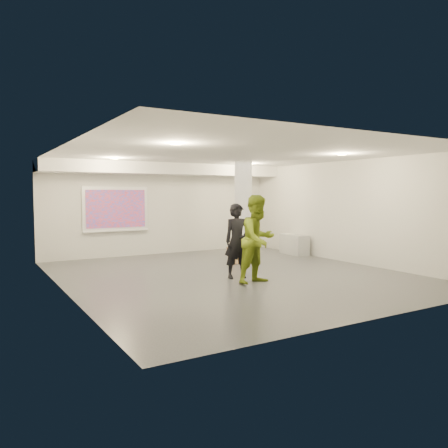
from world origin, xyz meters
TOP-DOWN VIEW (x-y plane):
  - floor at (0.00, 0.00)m, footprint 8.00×9.00m
  - ceiling at (0.00, 0.00)m, footprint 8.00×9.00m
  - wall_back at (0.00, 4.50)m, footprint 8.00×0.01m
  - wall_front at (0.00, -4.50)m, footprint 8.00×0.01m
  - wall_left at (-4.00, 0.00)m, footprint 0.01×9.00m
  - wall_right at (4.00, 0.00)m, footprint 0.01×9.00m
  - soffit_band at (0.00, 3.95)m, footprint 8.00×1.10m
  - downlight_nw at (-2.20, 2.50)m, footprint 0.22×0.22m
  - downlight_ne at (2.20, 2.50)m, footprint 0.22×0.22m
  - downlight_sw at (-2.20, -1.50)m, footprint 0.22×0.22m
  - downlight_se at (2.20, -1.50)m, footprint 0.22×0.22m
  - column at (1.50, 1.80)m, footprint 0.52×0.52m
  - projection_screen at (-1.60, 4.45)m, footprint 2.10×0.13m
  - credenza at (3.72, 2.07)m, footprint 0.58×1.18m
  - papers_stack at (3.68, 2.25)m, footprint 0.32×0.36m
  - cardboard_back at (1.08, 1.47)m, footprint 0.52×0.24m
  - cardboard_front at (0.92, 1.36)m, footprint 0.50×0.26m
  - woman at (-0.12, -0.44)m, footprint 0.71×0.53m
  - man at (-0.04, -1.19)m, footprint 1.11×0.94m

SIDE VIEW (x-z plane):
  - floor at x=0.00m, z-range -0.01..0.01m
  - cardboard_front at x=0.92m, z-range 0.00..0.52m
  - cardboard_back at x=1.08m, z-range 0.00..0.56m
  - credenza at x=3.72m, z-range 0.00..0.66m
  - papers_stack at x=3.68m, z-range 0.66..0.68m
  - woman at x=-0.12m, z-range 0.00..1.79m
  - man at x=-0.04m, z-range 0.00..2.00m
  - wall_back at x=0.00m, z-range 0.00..3.00m
  - wall_front at x=0.00m, z-range 0.00..3.00m
  - wall_left at x=-4.00m, z-range 0.00..3.00m
  - wall_right at x=4.00m, z-range 0.00..3.00m
  - column at x=1.50m, z-range 0.00..3.00m
  - projection_screen at x=-1.60m, z-range 0.82..2.24m
  - soffit_band at x=0.00m, z-range 2.64..3.00m
  - downlight_nw at x=-2.20m, z-range 2.97..2.99m
  - downlight_ne at x=2.20m, z-range 2.97..2.99m
  - downlight_sw at x=-2.20m, z-range 2.97..2.99m
  - downlight_se at x=2.20m, z-range 2.97..2.99m
  - ceiling at x=0.00m, z-range 3.00..3.00m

